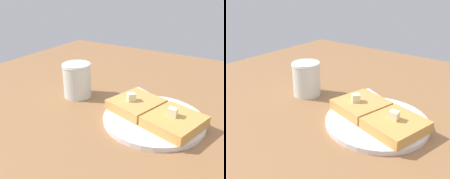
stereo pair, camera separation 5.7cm
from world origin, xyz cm
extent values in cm
cube|color=#93653E|center=(0.00, 0.00, 0.93)|extent=(116.48, 116.48, 1.87)
cylinder|color=silver|center=(4.24, 5.02, 2.38)|extent=(21.37, 21.37, 1.03)
torus|color=#2E383E|center=(4.24, 5.02, 2.49)|extent=(21.37, 21.37, 0.80)
cube|color=tan|center=(-0.60, 6.36, 3.97)|extent=(11.92, 12.42, 2.15)
cube|color=gold|center=(9.08, 3.67, 3.97)|extent=(11.92, 12.42, 2.15)
cube|color=beige|center=(-1.44, 5.50, 5.90)|extent=(2.30, 2.31, 1.72)
cube|color=beige|center=(8.54, 3.66, 5.90)|extent=(1.76, 1.60, 1.72)
cube|color=silver|center=(-0.80, 14.45, 3.07)|extent=(9.36, 5.25, 0.36)
cube|color=silver|center=(4.93, 11.60, 3.07)|extent=(3.49, 3.22, 0.36)
cube|color=silver|center=(7.98, 11.01, 3.07)|extent=(3.01, 1.71, 0.36)
cube|color=silver|center=(7.74, 10.52, 3.07)|extent=(3.01, 1.71, 0.36)
cube|color=silver|center=(7.49, 10.02, 3.07)|extent=(3.01, 1.71, 0.36)
cube|color=silver|center=(7.25, 9.53, 3.07)|extent=(3.01, 1.71, 0.36)
cylinder|color=#34120A|center=(-17.40, 6.64, 4.34)|extent=(6.48, 6.48, 4.95)
cylinder|color=silver|center=(-17.40, 6.64, 6.16)|extent=(7.05, 7.05, 8.59)
torus|color=silver|center=(-17.40, 6.64, 10.01)|extent=(7.27, 7.27, 0.50)
camera|label=1|loc=(20.75, -38.44, 29.34)|focal=40.00mm
camera|label=2|loc=(25.41, -35.20, 29.34)|focal=40.00mm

